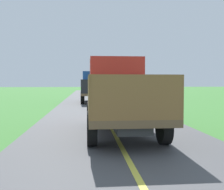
% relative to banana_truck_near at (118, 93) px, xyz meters
% --- Properties ---
extents(banana_truck_near, '(2.38, 5.82, 2.80)m').
position_rel_banana_truck_near_xyz_m(banana_truck_near, '(0.00, 0.00, 0.00)').
color(banana_truck_near, '#2D2D30').
rests_on(banana_truck_near, road_surface).
extents(banana_truck_far, '(2.38, 5.81, 2.80)m').
position_rel_banana_truck_near_xyz_m(banana_truck_far, '(-0.48, 14.77, -0.02)').
color(banana_truck_far, '#2D2D30').
rests_on(banana_truck_far, road_surface).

